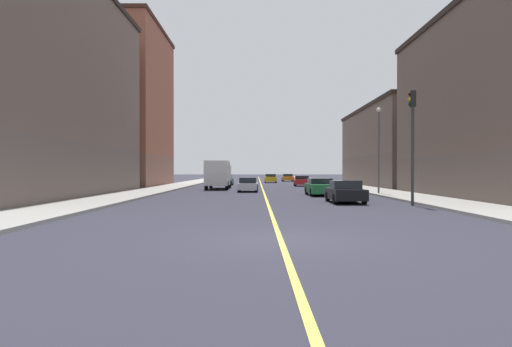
{
  "coord_description": "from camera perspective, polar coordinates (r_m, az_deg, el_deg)",
  "views": [
    {
      "loc": [
        -0.69,
        -13.27,
        1.96
      ],
      "look_at": [
        -0.7,
        41.67,
        1.56
      ],
      "focal_mm": 32.73,
      "sensor_mm": 36.0,
      "label": 1
    }
  ],
  "objects": [
    {
      "name": "building_right_corner",
      "position": [
        38.08,
        -27.53,
        9.46
      ],
      "size": [
        12.0,
        25.73,
        15.94
      ],
      "color": "brown",
      "rests_on": "ground"
    },
    {
      "name": "car_black",
      "position": [
        28.41,
        10.87,
        -2.25
      ],
      "size": [
        1.95,
        4.02,
        1.34
      ],
      "color": "black",
      "rests_on": "ground"
    },
    {
      "name": "sidewalk_right",
      "position": [
        63.04,
        -8.77,
        -1.31
      ],
      "size": [
        3.79,
        168.0,
        0.15
      ],
      "primitive_type": "cube",
      "color": "#9E9B93",
      "rests_on": "ground"
    },
    {
      "name": "building_right_midblock",
      "position": [
        60.02,
        -16.97,
        7.77
      ],
      "size": [
        12.0,
        16.83,
        19.31
      ],
      "color": "brown",
      "rests_on": "ground"
    },
    {
      "name": "car_green",
      "position": [
        36.32,
        7.84,
        -1.64
      ],
      "size": [
        2.0,
        4.49,
        1.34
      ],
      "color": "#1E6B38",
      "rests_on": "ground"
    },
    {
      "name": "ground_plane",
      "position": [
        13.43,
        2.97,
        -7.99
      ],
      "size": [
        400.0,
        400.0,
        0.0
      ],
      "primitive_type": "plane",
      "color": "#2C2B38",
      "rests_on": "ground"
    },
    {
      "name": "box_truck",
      "position": [
        48.43,
        -4.61,
        -0.05
      ],
      "size": [
        2.35,
        7.63,
        2.89
      ],
      "color": "beige",
      "rests_on": "ground"
    },
    {
      "name": "building_left_mid",
      "position": [
        59.9,
        18.27,
        3.12
      ],
      "size": [
        12.0,
        25.68,
        9.61
      ],
      "color": "brown",
      "rests_on": "ground"
    },
    {
      "name": "car_yellow",
      "position": [
        73.24,
        1.81,
        -0.6
      ],
      "size": [
        1.93,
        4.47,
        1.36
      ],
      "color": "gold",
      "rests_on": "ground"
    },
    {
      "name": "car_silver",
      "position": [
        42.36,
        -0.97,
        -1.39
      ],
      "size": [
        1.84,
        4.07,
        1.3
      ],
      "color": "silver",
      "rests_on": "ground"
    },
    {
      "name": "car_teal",
      "position": [
        60.52,
        -3.75,
        -0.82
      ],
      "size": [
        1.96,
        3.96,
        1.32
      ],
      "color": "#196670",
      "rests_on": "ground"
    },
    {
      "name": "traffic_light_left_near",
      "position": [
        27.38,
        18.58,
        4.86
      ],
      "size": [
        0.4,
        0.32,
        6.37
      ],
      "color": "#2D2D2D",
      "rests_on": "ground"
    },
    {
      "name": "lane_center_stripe",
      "position": [
        62.31,
        0.64,
        -1.38
      ],
      "size": [
        0.16,
        154.0,
        0.01
      ],
      "primitive_type": "cube",
      "color": "#E5D14C",
      "rests_on": "ground"
    },
    {
      "name": "street_lamp_left_near",
      "position": [
        38.15,
        14.78,
        3.88
      ],
      "size": [
        0.36,
        0.36,
        6.76
      ],
      "color": "#4C4C51",
      "rests_on": "ground"
    },
    {
      "name": "car_red",
      "position": [
        57.76,
        5.63,
        -0.9
      ],
      "size": [
        2.03,
        4.24,
        1.27
      ],
      "color": "red",
      "rests_on": "ground"
    },
    {
      "name": "sidewalk_left",
      "position": [
        63.26,
        10.02,
        -1.3
      ],
      "size": [
        3.79,
        168.0,
        0.15
      ],
      "primitive_type": "cube",
      "color": "#9E9B93",
      "rests_on": "ground"
    },
    {
      "name": "car_orange",
      "position": [
        81.31,
        3.9,
        -0.51
      ],
      "size": [
        1.96,
        3.97,
        1.3
      ],
      "color": "orange",
      "rests_on": "ground"
    }
  ]
}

